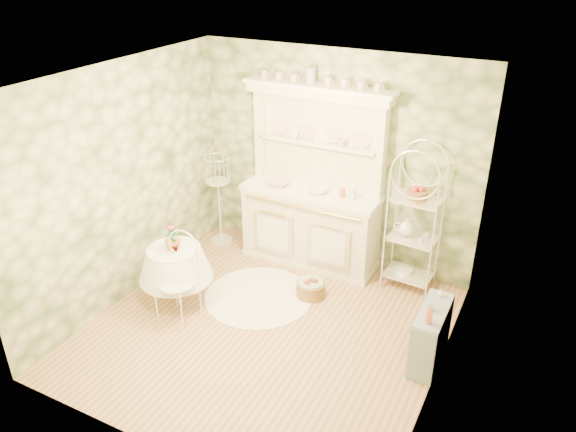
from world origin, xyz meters
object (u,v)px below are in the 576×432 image
at_px(bakers_rack, 414,224).
at_px(round_table, 177,279).
at_px(side_shelf, 431,335).
at_px(kitchen_dresser, 311,180).
at_px(floor_basket, 311,288).
at_px(cafe_chair, 177,286).
at_px(birdcage_stand, 219,195).

distance_m(bakers_rack, round_table, 2.80).
bearing_deg(side_shelf, bakers_rack, 110.41).
relative_size(kitchen_dresser, round_table, 3.56).
bearing_deg(floor_basket, side_shelf, -17.56).
bearing_deg(cafe_chair, kitchen_dresser, 60.54).
height_order(bakers_rack, side_shelf, bakers_rack).
xyz_separation_m(side_shelf, birdcage_stand, (-3.20, 1.12, 0.41)).
height_order(cafe_chair, floor_basket, cafe_chair).
bearing_deg(side_shelf, round_table, -177.73).
bearing_deg(cafe_chair, floor_basket, 36.83).
xyz_separation_m(bakers_rack, side_shelf, (0.57, -1.24, -0.53)).
height_order(kitchen_dresser, cafe_chair, kitchen_dresser).
bearing_deg(birdcage_stand, side_shelf, -19.25).
distance_m(cafe_chair, birdcage_stand, 1.79).
xyz_separation_m(birdcage_stand, floor_basket, (1.67, -0.63, -0.61)).
relative_size(bakers_rack, birdcage_stand, 1.18).
distance_m(kitchen_dresser, side_shelf, 2.39).
relative_size(side_shelf, round_table, 1.12).
relative_size(round_table, cafe_chair, 0.77).
relative_size(round_table, birdcage_stand, 0.45).
height_order(bakers_rack, cafe_chair, bakers_rack).
height_order(kitchen_dresser, floor_basket, kitchen_dresser).
bearing_deg(kitchen_dresser, cafe_chair, -113.32).
distance_m(kitchen_dresser, bakers_rack, 1.34).
bearing_deg(round_table, floor_basket, 31.78).
bearing_deg(birdcage_stand, bakers_rack, 2.61).
relative_size(birdcage_stand, floor_basket, 4.56).
bearing_deg(round_table, cafe_chair, -51.03).
bearing_deg(birdcage_stand, round_table, -76.12).
bearing_deg(floor_basket, cafe_chair, -137.02).
height_order(kitchen_dresser, birdcage_stand, kitchen_dresser).
relative_size(kitchen_dresser, bakers_rack, 1.36).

